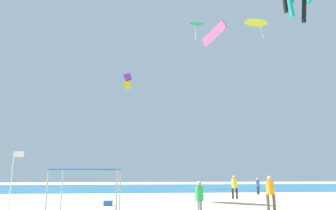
{
  "coord_description": "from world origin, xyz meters",
  "views": [
    {
      "loc": [
        -1.69,
        -16.88,
        2.09
      ],
      "look_at": [
        1.34,
        15.55,
        9.07
      ],
      "focal_mm": 33.76,
      "sensor_mm": 36.0,
      "label": 1
    }
  ],
  "objects_px": {
    "cooler_box": "(108,203)",
    "kite_delta_yellow": "(256,21)",
    "person_near_tent": "(270,190)",
    "kite_box_purple": "(128,81)",
    "banner_flag": "(13,173)",
    "person_rightmost": "(199,196)",
    "canopy_tent": "(88,171)",
    "kite_parafoil_pink": "(214,34)",
    "kite_diamond_green": "(196,25)",
    "person_central": "(258,185)",
    "person_leftmost": "(234,185)"
  },
  "relations": [
    {
      "from": "cooler_box",
      "to": "kite_delta_yellow",
      "type": "xyz_separation_m",
      "value": [
        15.17,
        11.07,
        19.08
      ]
    },
    {
      "from": "person_near_tent",
      "to": "kite_box_purple",
      "type": "xyz_separation_m",
      "value": [
        -9.28,
        25.09,
        13.59
      ]
    },
    {
      "from": "person_near_tent",
      "to": "banner_flag",
      "type": "distance_m",
      "value": 15.05
    },
    {
      "from": "person_near_tent",
      "to": "kite_delta_yellow",
      "type": "height_order",
      "value": "kite_delta_yellow"
    },
    {
      "from": "person_rightmost",
      "to": "kite_delta_yellow",
      "type": "height_order",
      "value": "kite_delta_yellow"
    },
    {
      "from": "cooler_box",
      "to": "kite_delta_yellow",
      "type": "height_order",
      "value": "kite_delta_yellow"
    },
    {
      "from": "canopy_tent",
      "to": "cooler_box",
      "type": "relative_size",
      "value": 5.76
    },
    {
      "from": "person_rightmost",
      "to": "kite_parafoil_pink",
      "type": "xyz_separation_m",
      "value": [
        8.17,
        28.21,
        21.73
      ]
    },
    {
      "from": "person_near_tent",
      "to": "person_rightmost",
      "type": "height_order",
      "value": "person_near_tent"
    },
    {
      "from": "cooler_box",
      "to": "kite_diamond_green",
      "type": "relative_size",
      "value": 0.24
    },
    {
      "from": "banner_flag",
      "to": "kite_delta_yellow",
      "type": "xyz_separation_m",
      "value": [
        20.62,
        12.72,
        17.22
      ]
    },
    {
      "from": "person_rightmost",
      "to": "kite_delta_yellow",
      "type": "relative_size",
      "value": 0.44
    },
    {
      "from": "person_rightmost",
      "to": "canopy_tent",
      "type": "bearing_deg",
      "value": -109.82
    },
    {
      "from": "person_rightmost",
      "to": "cooler_box",
      "type": "xyz_separation_m",
      "value": [
        -4.86,
        5.85,
        -0.81
      ]
    },
    {
      "from": "cooler_box",
      "to": "kite_delta_yellow",
      "type": "bearing_deg",
      "value": 36.11
    },
    {
      "from": "person_rightmost",
      "to": "kite_diamond_green",
      "type": "relative_size",
      "value": 0.71
    },
    {
      "from": "person_central",
      "to": "kite_delta_yellow",
      "type": "distance_m",
      "value": 18.48
    },
    {
      "from": "person_leftmost",
      "to": "kite_parafoil_pink",
      "type": "distance_m",
      "value": 28.25
    },
    {
      "from": "person_near_tent",
      "to": "cooler_box",
      "type": "distance_m",
      "value": 10.09
    },
    {
      "from": "kite_box_purple",
      "to": "kite_diamond_green",
      "type": "bearing_deg",
      "value": 52.78
    },
    {
      "from": "person_rightmost",
      "to": "banner_flag",
      "type": "distance_m",
      "value": 11.18
    },
    {
      "from": "canopy_tent",
      "to": "kite_delta_yellow",
      "type": "height_order",
      "value": "kite_delta_yellow"
    },
    {
      "from": "canopy_tent",
      "to": "person_central",
      "type": "relative_size",
      "value": 2.07
    },
    {
      "from": "person_central",
      "to": "banner_flag",
      "type": "bearing_deg",
      "value": 166.64
    },
    {
      "from": "person_near_tent",
      "to": "person_rightmost",
      "type": "xyz_separation_m",
      "value": [
        -4.62,
        -2.52,
        -0.14
      ]
    },
    {
      "from": "banner_flag",
      "to": "kite_parafoil_pink",
      "type": "xyz_separation_m",
      "value": [
        18.48,
        24.01,
        20.68
      ]
    },
    {
      "from": "canopy_tent",
      "to": "person_rightmost",
      "type": "xyz_separation_m",
      "value": [
        5.58,
        -1.53,
        -1.18
      ]
    },
    {
      "from": "person_leftmost",
      "to": "person_central",
      "type": "xyz_separation_m",
      "value": [
        3.81,
        4.87,
        -0.16
      ]
    },
    {
      "from": "person_leftmost",
      "to": "kite_parafoil_pink",
      "type": "bearing_deg",
      "value": 112.24
    },
    {
      "from": "canopy_tent",
      "to": "cooler_box",
      "type": "bearing_deg",
      "value": 80.52
    },
    {
      "from": "person_leftmost",
      "to": "kite_delta_yellow",
      "type": "xyz_separation_m",
      "value": [
        5.42,
        6.59,
        18.17
      ]
    },
    {
      "from": "person_near_tent",
      "to": "person_rightmost",
      "type": "relative_size",
      "value": 1.14
    },
    {
      "from": "person_central",
      "to": "kite_diamond_green",
      "type": "bearing_deg",
      "value": 96.83
    },
    {
      "from": "person_rightmost",
      "to": "banner_flag",
      "type": "height_order",
      "value": "banner_flag"
    },
    {
      "from": "person_near_tent",
      "to": "kite_box_purple",
      "type": "height_order",
      "value": "kite_box_purple"
    },
    {
      "from": "person_leftmost",
      "to": "person_rightmost",
      "type": "xyz_separation_m",
      "value": [
        -4.89,
        -10.33,
        -0.11
      ]
    },
    {
      "from": "kite_box_purple",
      "to": "kite_delta_yellow",
      "type": "bearing_deg",
      "value": 61.87
    },
    {
      "from": "cooler_box",
      "to": "kite_box_purple",
      "type": "xyz_separation_m",
      "value": [
        0.19,
        21.76,
        14.53
      ]
    },
    {
      "from": "kite_delta_yellow",
      "to": "kite_diamond_green",
      "type": "height_order",
      "value": "kite_diamond_green"
    },
    {
      "from": "person_central",
      "to": "canopy_tent",
      "type": "bearing_deg",
      "value": -179.66
    },
    {
      "from": "cooler_box",
      "to": "canopy_tent",
      "type": "bearing_deg",
      "value": -99.48
    },
    {
      "from": "kite_delta_yellow",
      "to": "person_rightmost",
      "type": "bearing_deg",
      "value": 17.8
    },
    {
      "from": "kite_box_purple",
      "to": "kite_delta_yellow",
      "type": "relative_size",
      "value": 0.59
    },
    {
      "from": "person_leftmost",
      "to": "kite_delta_yellow",
      "type": "relative_size",
      "value": 0.49
    },
    {
      "from": "person_central",
      "to": "kite_delta_yellow",
      "type": "height_order",
      "value": "kite_delta_yellow"
    },
    {
      "from": "kite_box_purple",
      "to": "person_near_tent",
      "type": "bearing_deg",
      "value": 27.69
    },
    {
      "from": "person_leftmost",
      "to": "banner_flag",
      "type": "bearing_deg",
      "value": -125.42
    },
    {
      "from": "kite_parafoil_pink",
      "to": "person_near_tent",
      "type": "bearing_deg",
      "value": 139.79
    },
    {
      "from": "canopy_tent",
      "to": "person_near_tent",
      "type": "bearing_deg",
      "value": 5.53
    },
    {
      "from": "person_leftmost",
      "to": "kite_box_purple",
      "type": "bearing_deg",
      "value": 151.57
    }
  ]
}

